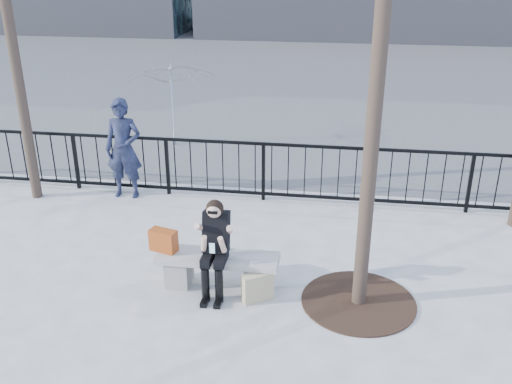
# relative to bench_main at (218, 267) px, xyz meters

# --- Properties ---
(ground) EXTENTS (120.00, 120.00, 0.00)m
(ground) POSITION_rel_bench_main_xyz_m (0.00, 0.00, -0.30)
(ground) COLOR gray
(ground) RESTS_ON ground
(street_surface) EXTENTS (60.00, 23.00, 0.01)m
(street_surface) POSITION_rel_bench_main_xyz_m (0.00, 15.00, -0.30)
(street_surface) COLOR #474747
(street_surface) RESTS_ON ground
(railing) EXTENTS (14.00, 0.06, 1.10)m
(railing) POSITION_rel_bench_main_xyz_m (0.00, 3.00, 0.25)
(railing) COLOR black
(railing) RESTS_ON ground
(tree_grate) EXTENTS (1.50, 1.50, 0.02)m
(tree_grate) POSITION_rel_bench_main_xyz_m (1.90, -0.10, -0.29)
(tree_grate) COLOR black
(tree_grate) RESTS_ON ground
(bench_main) EXTENTS (1.65, 0.46, 0.49)m
(bench_main) POSITION_rel_bench_main_xyz_m (0.00, 0.00, 0.00)
(bench_main) COLOR gray
(bench_main) RESTS_ON ground
(seated_woman) EXTENTS (0.50, 0.64, 1.34)m
(seated_woman) POSITION_rel_bench_main_xyz_m (0.00, -0.16, 0.37)
(seated_woman) COLOR black
(seated_woman) RESTS_ON ground
(handbag) EXTENTS (0.40, 0.27, 0.30)m
(handbag) POSITION_rel_bench_main_xyz_m (-0.75, 0.02, 0.34)
(handbag) COLOR #943C12
(handbag) RESTS_ON bench_main
(shopping_bag) EXTENTS (0.43, 0.35, 0.39)m
(shopping_bag) POSITION_rel_bench_main_xyz_m (0.58, -0.24, -0.10)
(shopping_bag) COLOR beige
(shopping_bag) RESTS_ON ground
(standing_man) EXTENTS (0.69, 0.47, 1.85)m
(standing_man) POSITION_rel_bench_main_xyz_m (-2.34, 2.80, 0.62)
(standing_man) COLOR black
(standing_man) RESTS_ON ground
(vendor_umbrella) EXTENTS (2.74, 2.77, 1.92)m
(vendor_umbrella) POSITION_rel_bench_main_xyz_m (-2.28, 5.78, 0.66)
(vendor_umbrella) COLOR gold
(vendor_umbrella) RESTS_ON ground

